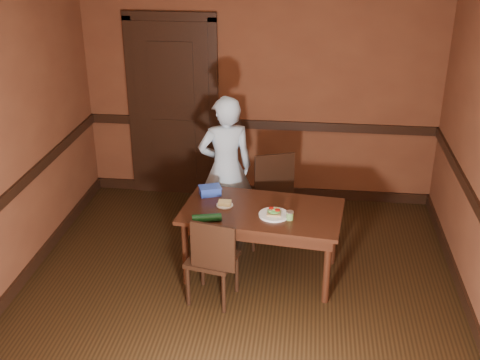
% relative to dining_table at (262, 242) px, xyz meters
% --- Properties ---
extents(floor, '(4.00, 4.50, 0.01)m').
position_rel_dining_table_xyz_m(floor, '(-0.18, -0.55, -0.34)').
color(floor, black).
rests_on(floor, ground).
extents(wall_back, '(4.00, 0.02, 2.70)m').
position_rel_dining_table_xyz_m(wall_back, '(-0.18, 1.70, 1.01)').
color(wall_back, brown).
rests_on(wall_back, ground).
extents(wall_front, '(4.00, 0.02, 2.70)m').
position_rel_dining_table_xyz_m(wall_front, '(-0.18, -2.80, 1.01)').
color(wall_front, brown).
rests_on(wall_front, ground).
extents(dado_back, '(4.00, 0.03, 0.10)m').
position_rel_dining_table_xyz_m(dado_back, '(-0.18, 1.68, 0.56)').
color(dado_back, black).
rests_on(dado_back, ground).
extents(dado_left, '(0.03, 4.50, 0.10)m').
position_rel_dining_table_xyz_m(dado_left, '(-2.16, -0.55, 0.56)').
color(dado_left, black).
rests_on(dado_left, ground).
extents(baseboard_back, '(4.00, 0.03, 0.12)m').
position_rel_dining_table_xyz_m(baseboard_back, '(-0.18, 1.68, -0.28)').
color(baseboard_back, black).
rests_on(baseboard_back, ground).
extents(baseboard_left, '(0.03, 4.50, 0.12)m').
position_rel_dining_table_xyz_m(baseboard_left, '(-2.16, -0.55, -0.28)').
color(baseboard_left, black).
rests_on(baseboard_left, ground).
extents(baseboard_right, '(0.03, 4.50, 0.12)m').
position_rel_dining_table_xyz_m(baseboard_right, '(1.81, -0.55, -0.28)').
color(baseboard_right, black).
rests_on(baseboard_right, ground).
extents(door, '(1.05, 0.07, 2.20)m').
position_rel_dining_table_xyz_m(door, '(-1.18, 1.66, 0.76)').
color(door, black).
rests_on(door, ground).
extents(dining_table, '(1.51, 0.96, 0.67)m').
position_rel_dining_table_xyz_m(dining_table, '(0.00, 0.00, 0.00)').
color(dining_table, black).
rests_on(dining_table, floor).
extents(chair_far, '(0.54, 0.54, 0.90)m').
position_rel_dining_table_xyz_m(chair_far, '(-0.01, 0.62, 0.11)').
color(chair_far, black).
rests_on(chair_far, floor).
extents(chair_near, '(0.46, 0.46, 0.84)m').
position_rel_dining_table_xyz_m(chair_near, '(-0.39, -0.45, 0.08)').
color(chair_near, black).
rests_on(chair_near, floor).
extents(person, '(0.64, 0.52, 1.52)m').
position_rel_dining_table_xyz_m(person, '(-0.43, 0.70, 0.42)').
color(person, silver).
rests_on(person, floor).
extents(sandwich_plate, '(0.27, 0.27, 0.07)m').
position_rel_dining_table_xyz_m(sandwich_plate, '(0.11, -0.10, 0.36)').
color(sandwich_plate, white).
rests_on(sandwich_plate, dining_table).
extents(sauce_jar, '(0.07, 0.07, 0.08)m').
position_rel_dining_table_xyz_m(sauce_jar, '(0.26, -0.16, 0.38)').
color(sauce_jar, '#649248').
rests_on(sauce_jar, dining_table).
extents(cheese_saucer, '(0.15, 0.15, 0.05)m').
position_rel_dining_table_xyz_m(cheese_saucer, '(-0.35, 0.04, 0.36)').
color(cheese_saucer, white).
rests_on(cheese_saucer, dining_table).
extents(food_tub, '(0.24, 0.20, 0.09)m').
position_rel_dining_table_xyz_m(food_tub, '(-0.52, 0.25, 0.38)').
color(food_tub, blue).
rests_on(food_tub, dining_table).
extents(wrapped_veg, '(0.27, 0.13, 0.07)m').
position_rel_dining_table_xyz_m(wrapped_veg, '(-0.46, -0.28, 0.37)').
color(wrapped_veg, '#103F17').
rests_on(wrapped_veg, dining_table).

